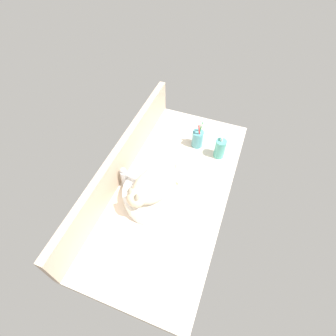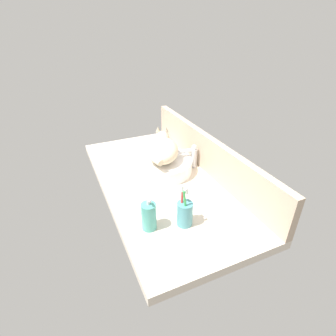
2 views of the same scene
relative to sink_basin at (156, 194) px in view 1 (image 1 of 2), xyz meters
The scene contains 7 objects.
ground_plane 11.01cm from the sink_basin, 28.62° to the right, with size 119.84×58.48×4.00cm, color beige.
backsplash_panel 25.19cm from the sink_basin, 70.08° to the left, with size 119.84×3.60×20.01cm, color tan.
sink_basin is the anchor object (origin of this frame).
cat 9.49cm from the sink_basin, 160.69° to the left, with size 30.17×25.30×14.00cm.
faucet 17.49cm from the sink_basin, 83.16° to the left, with size 4.08×11.86×13.60cm.
soap_dispenser 45.28cm from the sink_basin, 29.75° to the right, with size 6.01×6.01×15.03cm.
toothbrush_cup 43.81cm from the sink_basin, 11.19° to the right, with size 6.50×6.50×18.71cm.
Camera 1 is at (-72.64, -26.00, 112.43)cm, focal length 28.00 mm.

